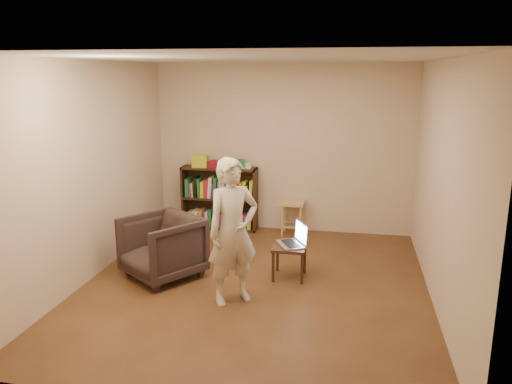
% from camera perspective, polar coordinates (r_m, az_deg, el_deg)
% --- Properties ---
extents(floor, '(4.50, 4.50, 0.00)m').
position_cam_1_polar(floor, '(6.00, -0.16, -10.64)').
color(floor, '#452916').
rests_on(floor, ground).
extents(ceiling, '(4.50, 4.50, 0.00)m').
position_cam_1_polar(ceiling, '(5.47, -0.18, 15.03)').
color(ceiling, silver).
rests_on(ceiling, wall_back).
extents(wall_back, '(4.00, 0.00, 4.00)m').
position_cam_1_polar(wall_back, '(7.78, 3.07, 4.97)').
color(wall_back, beige).
rests_on(wall_back, floor).
extents(wall_left, '(0.00, 4.50, 4.50)m').
position_cam_1_polar(wall_left, '(6.29, -18.36, 2.24)').
color(wall_left, beige).
rests_on(wall_left, floor).
extents(wall_right, '(0.00, 4.50, 4.50)m').
position_cam_1_polar(wall_right, '(5.57, 20.45, 0.68)').
color(wall_right, beige).
rests_on(wall_right, floor).
extents(bookshelf, '(1.20, 0.30, 1.00)m').
position_cam_1_polar(bookshelf, '(8.00, -4.15, -1.11)').
color(bookshelf, black).
rests_on(bookshelf, floor).
extents(box_yellow, '(0.26, 0.20, 0.19)m').
position_cam_1_polar(box_yellow, '(7.91, -6.45, 3.54)').
color(box_yellow, gold).
rests_on(box_yellow, bookshelf).
extents(red_cloth, '(0.33, 0.26, 0.10)m').
position_cam_1_polar(red_cloth, '(7.85, -4.28, 3.17)').
color(red_cloth, maroon).
rests_on(red_cloth, bookshelf).
extents(box_green, '(0.17, 0.17, 0.14)m').
position_cam_1_polar(box_green, '(7.75, -1.80, 3.22)').
color(box_green, '#1C6C2D').
rests_on(box_green, bookshelf).
extents(box_white, '(0.10, 0.10, 0.08)m').
position_cam_1_polar(box_white, '(7.75, -0.94, 3.00)').
color(box_white, beige).
rests_on(box_white, bookshelf).
extents(stool, '(0.35, 0.35, 0.51)m').
position_cam_1_polar(stool, '(7.72, 4.20, -1.84)').
color(stool, tan).
rests_on(stool, floor).
extents(armchair, '(1.15, 1.16, 0.76)m').
position_cam_1_polar(armchair, '(6.22, -10.69, -6.20)').
color(armchair, '#302420').
rests_on(armchair, floor).
extents(side_table, '(0.40, 0.40, 0.41)m').
position_cam_1_polar(side_table, '(6.11, 3.84, -6.76)').
color(side_table, black).
rests_on(side_table, floor).
extents(laptop, '(0.43, 0.47, 0.28)m').
position_cam_1_polar(laptop, '(6.11, 4.42, -5.46)').
color(laptop, '#B5B4BA').
rests_on(laptop, side_table).
extents(person, '(0.69, 0.66, 1.60)m').
position_cam_1_polar(person, '(5.35, -2.66, -4.55)').
color(person, beige).
rests_on(person, floor).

